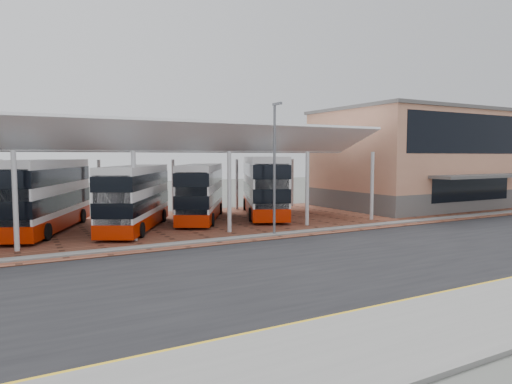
# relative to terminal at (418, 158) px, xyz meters

# --- Properties ---
(ground) EXTENTS (140.00, 140.00, 0.00)m
(ground) POSITION_rel_terminal_xyz_m (-23.00, -13.92, -4.66)
(ground) COLOR #4D504A
(road) EXTENTS (120.00, 14.00, 0.02)m
(road) POSITION_rel_terminal_xyz_m (-23.00, -14.92, -4.65)
(road) COLOR black
(road) RESTS_ON ground
(forecourt) EXTENTS (72.00, 16.00, 0.06)m
(forecourt) POSITION_rel_terminal_xyz_m (-21.00, -0.92, -4.63)
(forecourt) COLOR brown
(forecourt) RESTS_ON ground
(sidewalk) EXTENTS (120.00, 4.00, 0.14)m
(sidewalk) POSITION_rel_terminal_xyz_m (-23.00, -22.92, -4.59)
(sidewalk) COLOR slate
(sidewalk) RESTS_ON ground
(north_kerb) EXTENTS (120.00, 0.80, 0.14)m
(north_kerb) POSITION_rel_terminal_xyz_m (-23.00, -7.72, -4.59)
(north_kerb) COLOR slate
(north_kerb) RESTS_ON ground
(yellow_line_near) EXTENTS (120.00, 0.12, 0.01)m
(yellow_line_near) POSITION_rel_terminal_xyz_m (-23.00, -20.92, -4.63)
(yellow_line_near) COLOR gold
(yellow_line_near) RESTS_ON road
(yellow_line_far) EXTENTS (120.00, 0.12, 0.01)m
(yellow_line_far) POSITION_rel_terminal_xyz_m (-23.00, -20.62, -4.63)
(yellow_line_far) COLOR gold
(yellow_line_far) RESTS_ON road
(canopy) EXTENTS (37.00, 11.63, 7.07)m
(canopy) POSITION_rel_terminal_xyz_m (-29.00, 0.01, 1.14)
(canopy) COLOR silver
(canopy) RESTS_ON ground
(terminal) EXTENTS (18.40, 14.40, 9.25)m
(terminal) POSITION_rel_terminal_xyz_m (0.00, 0.00, 0.00)
(terminal) COLOR #5B5856
(terminal) RESTS_ON ground
(warehouse) EXTENTS (30.50, 20.50, 10.25)m
(warehouse) POSITION_rel_terminal_xyz_m (25.00, 10.08, 0.50)
(warehouse) COLOR slate
(warehouse) RESTS_ON ground
(lamp_east) EXTENTS (0.16, 0.90, 8.07)m
(lamp_east) POSITION_rel_terminal_xyz_m (-21.00, -7.65, -0.30)
(lamp_east) COLOR slate
(lamp_east) RESTS_ON ground
(bus_2) EXTENTS (6.78, 11.25, 4.60)m
(bus_2) POSITION_rel_terminal_xyz_m (-33.19, 0.62, -2.32)
(bus_2) COLOR silver
(bus_2) RESTS_ON forecourt
(bus_3) EXTENTS (6.92, 10.04, 4.19)m
(bus_3) POSITION_rel_terminal_xyz_m (-27.92, -1.37, -2.52)
(bus_3) COLOR silver
(bus_3) RESTS_ON forecourt
(bus_4) EXTENTS (7.03, 10.04, 4.20)m
(bus_4) POSITION_rel_terminal_xyz_m (-22.45, 0.68, -2.51)
(bus_4) COLOR silver
(bus_4) RESTS_ON forecourt
(bus_5) EXTENTS (7.16, 11.67, 4.78)m
(bus_5) POSITION_rel_terminal_xyz_m (-16.96, 0.72, -2.23)
(bus_5) COLOR silver
(bus_5) RESTS_ON forecourt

